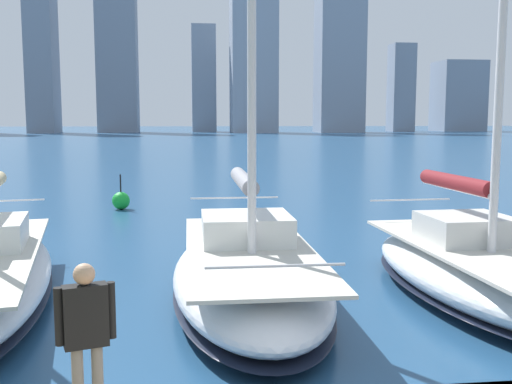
# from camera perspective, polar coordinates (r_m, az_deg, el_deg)

# --- Properties ---
(city_skyline) EXTENTS (175.07, 24.88, 46.87)m
(city_skyline) POSITION_cam_1_polar(r_m,az_deg,el_deg) (165.56, -8.13, 12.38)
(city_skyline) COLOR gray
(city_skyline) RESTS_ON ground
(sailboat_maroon) EXTENTS (3.08, 7.41, 12.57)m
(sailboat_maroon) POSITION_cam_1_polar(r_m,az_deg,el_deg) (12.81, 20.12, -6.63)
(sailboat_maroon) COLOR silver
(sailboat_maroon) RESTS_ON ground
(sailboat_grey) EXTENTS (2.92, 7.72, 10.98)m
(sailboat_grey) POSITION_cam_1_polar(r_m,az_deg,el_deg) (11.67, -0.71, -7.49)
(sailboat_grey) COLOR white
(sailboat_grey) RESTS_ON ground
(person_black_shirt) EXTENTS (0.56, 0.30, 1.58)m
(person_black_shirt) POSITION_cam_1_polar(r_m,az_deg,el_deg) (6.24, -15.89, -12.20)
(person_black_shirt) COLOR gray
(person_black_shirt) RESTS_ON dock_pier
(channel_buoy) EXTENTS (0.70, 0.70, 1.40)m
(channel_buoy) POSITION_cam_1_polar(r_m,az_deg,el_deg) (24.37, -12.74, -0.80)
(channel_buoy) COLOR green
(channel_buoy) RESTS_ON ground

